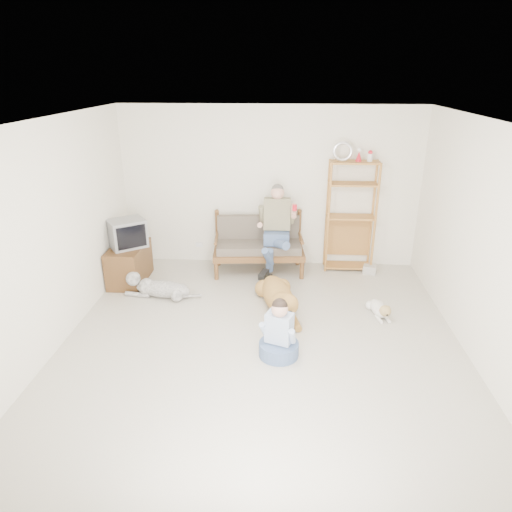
# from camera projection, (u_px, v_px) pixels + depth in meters

# --- Properties ---
(floor) EXTENTS (5.50, 5.50, 0.00)m
(floor) POSITION_uv_depth(u_px,v_px,m) (261.00, 347.00, 5.65)
(floor) COLOR beige
(floor) RESTS_ON ground
(ceiling) EXTENTS (5.50, 5.50, 0.00)m
(ceiling) POSITION_uv_depth(u_px,v_px,m) (262.00, 122.00, 4.63)
(ceiling) COLOR silver
(ceiling) RESTS_ON ground
(wall_back) EXTENTS (5.00, 0.00, 5.00)m
(wall_back) POSITION_uv_depth(u_px,v_px,m) (270.00, 188.00, 7.68)
(wall_back) COLOR silver
(wall_back) RESTS_ON ground
(wall_front) EXTENTS (5.00, 0.00, 5.00)m
(wall_front) POSITION_uv_depth(u_px,v_px,m) (236.00, 417.00, 2.60)
(wall_front) COLOR silver
(wall_front) RESTS_ON ground
(wall_left) EXTENTS (0.00, 5.50, 5.50)m
(wall_left) POSITION_uv_depth(u_px,v_px,m) (46.00, 241.00, 5.29)
(wall_left) COLOR silver
(wall_left) RESTS_ON ground
(wall_right) EXTENTS (0.00, 5.50, 5.50)m
(wall_right) POSITION_uv_depth(u_px,v_px,m) (489.00, 251.00, 4.99)
(wall_right) COLOR silver
(wall_right) RESTS_ON ground
(loveseat) EXTENTS (1.55, 0.82, 0.95)m
(loveseat) POSITION_uv_depth(u_px,v_px,m) (259.00, 244.00, 7.67)
(loveseat) COLOR brown
(loveseat) RESTS_ON ground
(man) EXTENTS (0.57, 0.82, 1.32)m
(man) POSITION_uv_depth(u_px,v_px,m) (275.00, 237.00, 7.37)
(man) COLOR #495D87
(man) RESTS_ON loveseat
(etagere) EXTENTS (0.82, 0.36, 2.16)m
(etagere) POSITION_uv_depth(u_px,v_px,m) (351.00, 216.00, 7.57)
(etagere) COLOR #B8763A
(etagere) RESTS_ON ground
(book_stack) EXTENTS (0.25, 0.21, 0.14)m
(book_stack) POSITION_uv_depth(u_px,v_px,m) (370.00, 269.00, 7.70)
(book_stack) COLOR beige
(book_stack) RESTS_ON ground
(tv_stand) EXTENTS (0.51, 0.90, 0.60)m
(tv_stand) POSITION_uv_depth(u_px,v_px,m) (129.00, 264.00, 7.34)
(tv_stand) COLOR brown
(tv_stand) RESTS_ON ground
(crt_tv) EXTENTS (0.68, 0.66, 0.44)m
(crt_tv) POSITION_uv_depth(u_px,v_px,m) (127.00, 233.00, 7.13)
(crt_tv) COLOR slate
(crt_tv) RESTS_ON tv_stand
(wall_outlet) EXTENTS (0.12, 0.02, 0.08)m
(wall_outlet) POSITION_uv_depth(u_px,v_px,m) (199.00, 245.00, 8.14)
(wall_outlet) COLOR silver
(wall_outlet) RESTS_ON ground
(golden_retriever) EXTENTS (0.65, 1.60, 0.50)m
(golden_retriever) POSITION_uv_depth(u_px,v_px,m) (280.00, 298.00, 6.45)
(golden_retriever) COLOR #A37E38
(golden_retriever) RESTS_ON ground
(shaggy_dog) EXTENTS (1.24, 0.40, 0.37)m
(shaggy_dog) POSITION_uv_depth(u_px,v_px,m) (156.00, 287.00, 6.89)
(shaggy_dog) COLOR white
(shaggy_dog) RESTS_ON ground
(terrier) EXTENTS (0.27, 0.66, 0.25)m
(terrier) POSITION_uv_depth(u_px,v_px,m) (380.00, 309.00, 6.34)
(terrier) COLOR white
(terrier) RESTS_ON ground
(child) EXTENTS (0.48, 0.48, 0.76)m
(child) POSITION_uv_depth(u_px,v_px,m) (279.00, 335.00, 5.40)
(child) COLOR #495D87
(child) RESTS_ON ground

